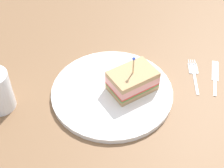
# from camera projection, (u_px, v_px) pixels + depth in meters

# --- Properties ---
(ground_plane) EXTENTS (1.05, 1.05, 0.02)m
(ground_plane) POSITION_uv_depth(u_px,v_px,m) (112.00, 97.00, 0.76)
(ground_plane) COLOR brown
(plate) EXTENTS (0.27, 0.27, 0.01)m
(plate) POSITION_uv_depth(u_px,v_px,m) (112.00, 92.00, 0.75)
(plate) COLOR white
(plate) RESTS_ON ground_plane
(sandwich_half_center) EXTENTS (0.12, 0.10, 0.09)m
(sandwich_half_center) POSITION_uv_depth(u_px,v_px,m) (132.00, 81.00, 0.73)
(sandwich_half_center) COLOR tan
(sandwich_half_center) RESTS_ON plate
(fork) EXTENTS (0.11, 0.07, 0.00)m
(fork) POSITION_uv_depth(u_px,v_px,m) (194.00, 72.00, 0.80)
(fork) COLOR silver
(fork) RESTS_ON ground_plane
(knife) EXTENTS (0.12, 0.06, 0.00)m
(knife) POSITION_uv_depth(u_px,v_px,m) (215.00, 75.00, 0.80)
(knife) COLOR silver
(knife) RESTS_ON ground_plane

